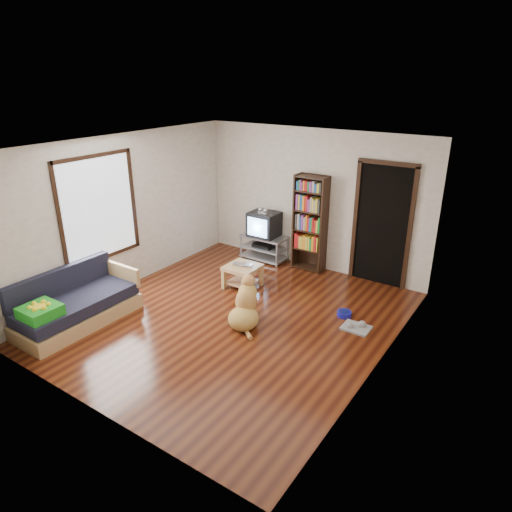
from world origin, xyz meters
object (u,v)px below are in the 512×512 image
Objects in this scene: green_cushion at (40,311)px; sofa at (77,306)px; tv_stand at (264,247)px; coffee_table at (243,272)px; laptop at (241,266)px; bookshelf at (310,218)px; grey_rag at (356,328)px; dog at (245,307)px; dog_bowl at (344,314)px; crt_tv at (265,224)px.

green_cushion is 0.68m from sofa.
tv_stand is 1.64× the size of coffee_table.
bookshelf is at bearing 52.67° from laptop.
tv_stand reaches higher than grey_rag.
grey_rag is at bearing 38.85° from green_cushion.
green_cushion is 1.35× the size of laptop.
green_cushion reaches higher than laptop.
sofa is at bearing -117.32° from bookshelf.
dog is (0.75, -0.98, -0.01)m from coffee_table.
coffee_table is (-1.90, -0.03, 0.24)m from dog_bowl.
coffee_table is at bearing 67.57° from green_cushion.
dog_bowl is at bearing -13.28° from laptop.
laptop is 1.62m from bookshelf.
laptop is 1.22m from dog.
sofa is 2.23× the size of dog.
green_cushion is at bearing -101.24° from crt_tv.
crt_tv is 0.32× the size of sofa.
dog_bowl is 2.12m from bookshelf.
bookshelf reaches higher than sofa.
coffee_table is (-2.20, 0.22, 0.27)m from grey_rag.
dog_bowl is 0.24× the size of tv_stand.
green_cushion is 4.37m from dog_bowl.
laptop reaches higher than grey_rag.
crt_tv is at bearing 106.45° from coffee_table.
tv_stand is 1.55× the size of crt_tv.
dog reaches higher than laptop.
laptop is at bearing 128.45° from dog.
dog reaches higher than coffee_table.
green_cushion is at bearing -112.49° from bookshelf.
crt_tv is at bearing 151.11° from dog_bowl.
coffee_table is (1.23, 2.98, -0.22)m from green_cushion.
tv_stand is 3.76m from sofa.
dog is (1.99, 2.00, -0.23)m from green_cushion.
sofa is (-3.56, -2.14, 0.25)m from grey_rag.
sofa reaches higher than dog_bowl.
tv_stand reaches higher than coffee_table.
grey_rag is (0.30, -0.25, -0.03)m from dog_bowl.
laptop is 0.38× the size of tv_stand.
green_cushion is 0.52× the size of tv_stand.
bookshelf is (0.95, 0.07, 0.26)m from crt_tv.
coffee_table reaches higher than grey_rag.
tv_stand is at bearing 151.54° from dog_bowl.
grey_rag is (3.43, 2.77, -0.48)m from green_cushion.
green_cushion is 0.85× the size of coffee_table.
bookshelf is at bearing 4.32° from crt_tv.
grey_rag is 3.08m from crt_tv.
coffee_table is at bearing 127.59° from dog.
sofa is (-1.92, -3.72, -0.74)m from bookshelf.
dog is at bearing -66.72° from laptop.
tv_stand is 2.52m from dog.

